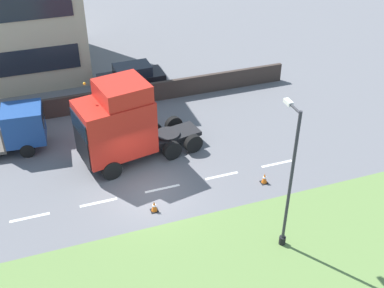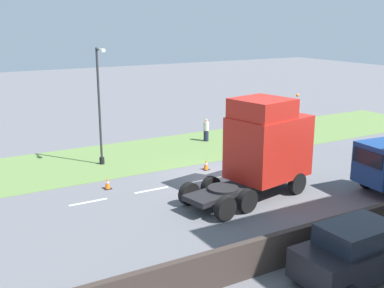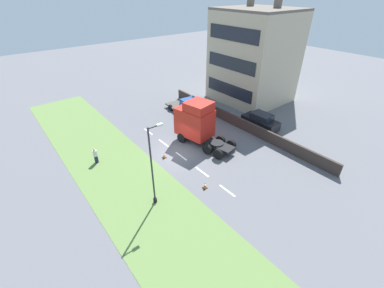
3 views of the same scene
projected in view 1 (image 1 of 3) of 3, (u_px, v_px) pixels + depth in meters
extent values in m
plane|color=slate|center=(149.00, 192.00, 23.81)|extent=(120.00, 120.00, 0.00)
cube|color=#607F42|center=(188.00, 282.00, 19.10)|extent=(7.00, 44.00, 0.01)
cube|color=white|center=(277.00, 164.00, 25.77)|extent=(0.16, 1.80, 0.00)
cube|color=white|center=(222.00, 176.00, 24.89)|extent=(0.16, 1.80, 0.00)
cube|color=white|center=(162.00, 189.00, 24.01)|extent=(0.16, 1.80, 0.00)
cube|color=white|center=(99.00, 202.00, 23.13)|extent=(0.16, 1.80, 0.00)
cube|color=white|center=(30.00, 217.00, 22.24)|extent=(0.16, 1.80, 0.00)
cube|color=#382D28|center=(112.00, 99.00, 30.53)|extent=(0.25, 24.00, 1.27)
cube|color=#1E232D|center=(16.00, 63.00, 30.88)|extent=(0.08, 8.09, 1.65)
cube|color=#1E232D|center=(4.00, 9.00, 28.92)|extent=(0.08, 8.09, 1.65)
cube|color=black|center=(143.00, 144.00, 26.15)|extent=(2.60, 6.78, 0.24)
cube|color=red|center=(115.00, 127.00, 24.64)|extent=(3.14, 4.06, 2.92)
cube|color=black|center=(82.00, 147.00, 24.22)|extent=(2.09, 0.46, 1.63)
cube|color=black|center=(79.00, 125.00, 23.51)|extent=(2.22, 0.48, 0.93)
cube|color=red|center=(122.00, 91.00, 23.81)|extent=(2.77, 2.78, 0.90)
sphere|color=orange|center=(84.00, 84.00, 23.33)|extent=(0.14, 0.14, 0.14)
cylinder|color=black|center=(168.00, 134.00, 26.67)|extent=(1.61, 1.61, 0.12)
cylinder|color=black|center=(112.00, 170.00, 24.43)|extent=(0.51, 1.08, 1.04)
cylinder|color=black|center=(96.00, 148.00, 26.08)|extent=(0.51, 1.08, 1.04)
cylinder|color=black|center=(172.00, 150.00, 25.89)|extent=(0.51, 1.08, 1.04)
cylinder|color=black|center=(153.00, 131.00, 27.54)|extent=(0.51, 1.08, 1.04)
cylinder|color=black|center=(193.00, 144.00, 26.45)|extent=(0.51, 1.08, 1.04)
cylinder|color=black|center=(174.00, 125.00, 28.09)|extent=(0.51, 1.08, 1.04)
cube|color=navy|center=(24.00, 124.00, 26.20)|extent=(2.18, 2.27, 1.94)
cube|color=black|center=(43.00, 115.00, 26.21)|extent=(1.77, 0.19, 0.70)
cube|color=#4C4742|center=(4.00, 131.00, 26.13)|extent=(2.01, 0.26, 1.36)
cylinder|color=black|center=(28.00, 133.00, 27.58)|extent=(0.30, 0.82, 0.80)
cylinder|color=black|center=(28.00, 151.00, 26.09)|extent=(0.30, 0.82, 0.80)
cube|color=black|center=(132.00, 81.00, 32.33)|extent=(1.97, 4.39, 0.98)
cube|color=black|center=(132.00, 70.00, 31.91)|extent=(1.65, 2.43, 0.65)
cylinder|color=black|center=(114.00, 96.00, 31.47)|extent=(0.21, 0.64, 0.64)
cylinder|color=black|center=(109.00, 85.00, 32.85)|extent=(0.21, 0.64, 0.64)
cylinder|color=black|center=(156.00, 89.00, 32.29)|extent=(0.21, 0.64, 0.64)
cylinder|color=black|center=(148.00, 78.00, 33.68)|extent=(0.21, 0.64, 0.64)
cylinder|color=black|center=(282.00, 240.00, 20.75)|extent=(0.29, 0.29, 0.40)
cylinder|color=#2D2D33|center=(290.00, 184.00, 19.03)|extent=(0.13, 0.13, 6.62)
cylinder|color=#2D2D33|center=(294.00, 108.00, 17.60)|extent=(0.90, 0.09, 0.09)
cube|color=silver|center=(288.00, 102.00, 17.95)|extent=(0.44, 0.20, 0.16)
cube|color=black|center=(154.00, 211.00, 22.62)|extent=(0.36, 0.36, 0.03)
cone|color=orange|center=(154.00, 206.00, 22.46)|extent=(0.28, 0.28, 0.55)
cylinder|color=white|center=(154.00, 206.00, 22.44)|extent=(0.17, 0.17, 0.07)
cube|color=black|center=(264.00, 182.00, 24.40)|extent=(0.36, 0.36, 0.03)
cone|color=orange|center=(264.00, 178.00, 24.24)|extent=(0.28, 0.28, 0.55)
cylinder|color=white|center=(265.00, 177.00, 24.22)|extent=(0.17, 0.17, 0.07)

